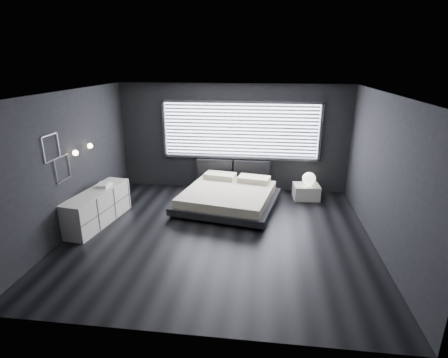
# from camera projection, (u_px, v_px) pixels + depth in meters

# --- Properties ---
(room) EXTENTS (6.04, 6.00, 2.80)m
(room) POSITION_uv_depth(u_px,v_px,m) (218.00, 168.00, 6.62)
(room) COLOR black
(room) RESTS_ON ground
(window) EXTENTS (4.14, 0.09, 1.52)m
(window) POSITION_uv_depth(u_px,v_px,m) (240.00, 131.00, 9.06)
(window) COLOR white
(window) RESTS_ON ground
(headboard) EXTENTS (1.96, 0.16, 0.52)m
(headboard) POSITION_uv_depth(u_px,v_px,m) (233.00, 169.00, 9.36)
(headboard) COLOR black
(headboard) RESTS_ON ground
(sconce_near) EXTENTS (0.18, 0.11, 0.11)m
(sconce_near) POSITION_uv_depth(u_px,v_px,m) (75.00, 153.00, 6.94)
(sconce_near) COLOR silver
(sconce_near) RESTS_ON ground
(sconce_far) EXTENTS (0.18, 0.11, 0.11)m
(sconce_far) POSITION_uv_depth(u_px,v_px,m) (90.00, 146.00, 7.50)
(sconce_far) COLOR silver
(sconce_far) RESTS_ON ground
(wall_art_upper) EXTENTS (0.01, 0.48, 0.48)m
(wall_art_upper) POSITION_uv_depth(u_px,v_px,m) (51.00, 148.00, 6.30)
(wall_art_upper) COLOR #47474C
(wall_art_upper) RESTS_ON ground
(wall_art_lower) EXTENTS (0.01, 0.48, 0.48)m
(wall_art_lower) POSITION_uv_depth(u_px,v_px,m) (63.00, 168.00, 6.69)
(wall_art_lower) COLOR #47474C
(wall_art_lower) RESTS_ON ground
(bed) EXTENTS (2.55, 2.47, 0.57)m
(bed) POSITION_uv_depth(u_px,v_px,m) (228.00, 196.00, 8.34)
(bed) COLOR black
(bed) RESTS_ON ground
(nightstand) EXTENTS (0.68, 0.58, 0.37)m
(nightstand) POSITION_uv_depth(u_px,v_px,m) (306.00, 192.00, 8.85)
(nightstand) COLOR silver
(nightstand) RESTS_ON ground
(orb_lamp) EXTENTS (0.33, 0.33, 0.33)m
(orb_lamp) POSITION_uv_depth(u_px,v_px,m) (309.00, 179.00, 8.74)
(orb_lamp) COLOR white
(orb_lamp) RESTS_ON nightstand
(dresser) EXTENTS (0.76, 1.88, 0.73)m
(dresser) POSITION_uv_depth(u_px,v_px,m) (98.00, 207.00, 7.47)
(dresser) COLOR silver
(dresser) RESTS_ON ground
(book_stack) EXTENTS (0.28, 0.37, 0.07)m
(book_stack) POSITION_uv_depth(u_px,v_px,m) (103.00, 185.00, 7.62)
(book_stack) COLOR silver
(book_stack) RESTS_ON dresser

